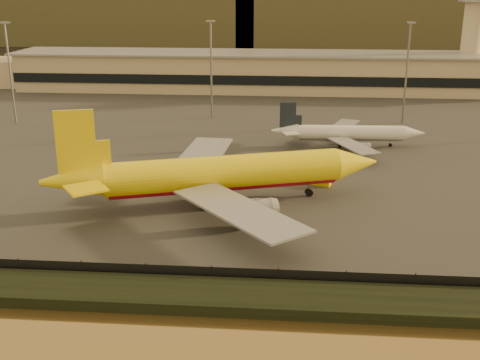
# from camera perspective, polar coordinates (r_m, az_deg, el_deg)

# --- Properties ---
(ground) EXTENTS (900.00, 900.00, 0.00)m
(ground) POSITION_cam_1_polar(r_m,az_deg,el_deg) (85.67, -2.90, -5.76)
(ground) COLOR black
(ground) RESTS_ON ground
(embankment) EXTENTS (320.00, 7.00, 1.40)m
(embankment) POSITION_cam_1_polar(r_m,az_deg,el_deg) (70.31, -4.77, -10.84)
(embankment) COLOR black
(embankment) RESTS_ON ground
(tarmac) EXTENTS (320.00, 220.00, 0.20)m
(tarmac) POSITION_cam_1_polar(r_m,az_deg,el_deg) (176.33, 1.20, 6.86)
(tarmac) COLOR #2D2D2D
(tarmac) RESTS_ON ground
(perimeter_fence) EXTENTS (300.00, 0.05, 2.20)m
(perimeter_fence) POSITION_cam_1_polar(r_m,az_deg,el_deg) (73.51, -4.27, -8.93)
(perimeter_fence) COLOR black
(perimeter_fence) RESTS_ON tarmac
(terminal_building) EXTENTS (202.00, 25.00, 12.60)m
(terminal_building) POSITION_cam_1_polar(r_m,az_deg,el_deg) (206.66, -2.33, 10.25)
(terminal_building) COLOR tan
(terminal_building) RESTS_ON tarmac
(control_tower) EXTENTS (11.20, 11.20, 35.50)m
(control_tower) POSITION_cam_1_polar(r_m,az_deg,el_deg) (217.17, 21.22, 13.55)
(control_tower) COLOR tan
(control_tower) RESTS_ON tarmac
(apron_light_masts) EXTENTS (152.20, 12.20, 25.40)m
(apron_light_masts) POSITION_cam_1_polar(r_m,az_deg,el_deg) (153.80, 6.44, 10.97)
(apron_light_masts) COLOR slate
(apron_light_masts) RESTS_ON tarmac
(dhl_cargo_jet) EXTENTS (54.39, 51.84, 16.63)m
(dhl_cargo_jet) POSITION_cam_1_polar(r_m,az_deg,el_deg) (97.55, -2.06, 0.53)
(dhl_cargo_jet) COLOR yellow
(dhl_cargo_jet) RESTS_ON tarmac
(white_narrowbody_jet) EXTENTS (33.80, 33.02, 9.72)m
(white_narrowbody_jet) POSITION_cam_1_polar(r_m,az_deg,el_deg) (135.36, 10.18, 4.38)
(white_narrowbody_jet) COLOR white
(white_narrowbody_jet) RESTS_ON tarmac
(gse_vehicle_yellow) EXTENTS (3.79, 2.68, 1.56)m
(gse_vehicle_yellow) POSITION_cam_1_polar(r_m,az_deg,el_deg) (108.66, 7.69, -0.08)
(gse_vehicle_yellow) COLOR yellow
(gse_vehicle_yellow) RESTS_ON tarmac
(gse_vehicle_white) EXTENTS (3.87, 2.42, 1.62)m
(gse_vehicle_white) POSITION_cam_1_polar(r_m,az_deg,el_deg) (115.86, -10.82, 0.93)
(gse_vehicle_white) COLOR white
(gse_vehicle_white) RESTS_ON tarmac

